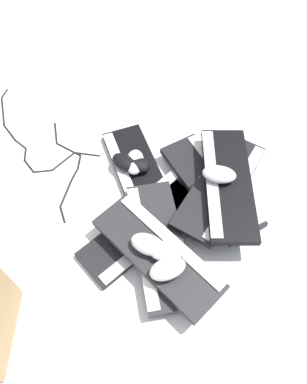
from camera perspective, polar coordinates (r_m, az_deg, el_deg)
ground_plane at (r=1.33m, az=0.28°, el=-0.71°), size 3.20×3.20×0.00m
keyboard_0 at (r=1.37m, az=-2.37°, el=2.75°), size 0.46×0.28×0.03m
keyboard_1 at (r=1.25m, az=-1.68°, el=-5.84°), size 0.17×0.45×0.03m
keyboard_2 at (r=1.36m, az=6.10°, el=2.09°), size 0.19×0.45×0.03m
keyboard_3 at (r=1.19m, az=0.81°, el=-7.83°), size 0.46×0.34×0.03m
keyboard_4 at (r=1.32m, az=8.77°, el=1.05°), size 0.46×0.22×0.03m
keyboard_5 at (r=1.28m, az=10.21°, el=0.91°), size 0.29×0.46×0.03m
keyboard_6 at (r=1.26m, az=11.18°, el=1.40°), size 0.44×0.39×0.03m
keyboard_7 at (r=1.15m, az=0.73°, el=-9.26°), size 0.45×0.19×0.03m
mouse_0 at (r=1.09m, az=2.17°, el=-11.60°), size 0.09×0.12×0.04m
mouse_1 at (r=1.35m, az=-2.77°, el=4.33°), size 0.13×0.11×0.04m
mouse_2 at (r=1.12m, az=-0.80°, el=-7.99°), size 0.13×0.11×0.04m
mouse_3 at (r=1.11m, az=2.30°, el=-8.90°), size 0.11×0.13×0.04m
mouse_4 at (r=1.23m, az=9.99°, el=2.68°), size 0.13×0.12×0.04m
mouse_5 at (r=1.35m, az=-4.27°, el=4.52°), size 0.12×0.10×0.04m
mouse_6 at (r=1.35m, az=-2.86°, el=4.60°), size 0.13×0.12×0.04m
cable_0 at (r=1.55m, az=-18.23°, el=7.61°), size 0.55×0.24×0.01m
cable_1 at (r=1.43m, az=-13.16°, el=3.79°), size 0.42×0.21×0.01m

